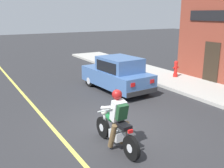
{
  "coord_description": "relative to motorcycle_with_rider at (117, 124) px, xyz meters",
  "views": [
    {
      "loc": [
        -4.01,
        -6.61,
        3.47
      ],
      "look_at": [
        0.69,
        1.39,
        0.95
      ],
      "focal_mm": 42.0,
      "sensor_mm": 36.0,
      "label": 1
    }
  ],
  "objects": [
    {
      "name": "sidewalk_curb",
      "position": [
        6.22,
        4.24,
        -0.61
      ],
      "size": [
        2.6,
        22.0,
        0.14
      ],
      "primitive_type": "cube",
      "color": "#ADAAA3",
      "rests_on": "ground"
    },
    {
      "name": "lane_stripe",
      "position": [
        -1.08,
        4.24,
        -0.67
      ],
      "size": [
        0.12,
        19.8,
        0.01
      ],
      "primitive_type": "cube",
      "color": "#D1C64C",
      "rests_on": "ground"
    },
    {
      "name": "fire_hydrant",
      "position": [
        6.66,
        4.79,
        -0.11
      ],
      "size": [
        0.36,
        0.24,
        0.88
      ],
      "color": "red",
      "rests_on": "sidewalk_curb"
    },
    {
      "name": "car_hatchback",
      "position": [
        2.84,
        4.59,
        0.09
      ],
      "size": [
        1.87,
        3.87,
        1.57
      ],
      "color": "black",
      "rests_on": "ground"
    },
    {
      "name": "ground_plane",
      "position": [
        0.72,
        1.24,
        -0.68
      ],
      "size": [
        80.0,
        80.0,
        0.0
      ],
      "primitive_type": "plane",
      "color": "#2B2B2D"
    },
    {
      "name": "motorcycle_with_rider",
      "position": [
        0.0,
        0.0,
        0.0
      ],
      "size": [
        0.56,
        2.02,
        1.62
      ],
      "color": "black",
      "rests_on": "ground"
    }
  ]
}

